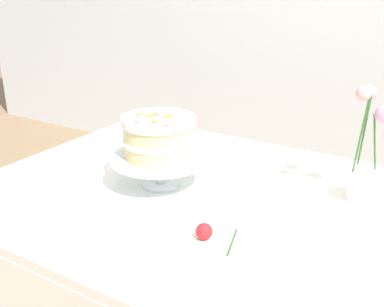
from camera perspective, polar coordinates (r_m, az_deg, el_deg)
dining_table at (r=1.35m, az=2.00°, el=-9.22°), size 1.40×1.00×0.74m
linen_napkin at (r=1.38m, az=-3.99°, el=-4.08°), size 0.37×0.37×0.00m
cake_stand at (r=1.35m, az=-4.08°, el=-0.95°), size 0.29×0.29×0.10m
layer_cake at (r=1.32m, az=-4.17°, el=2.15°), size 0.22×0.22×0.13m
flower_vase at (r=1.33m, az=20.78°, el=-0.58°), size 0.10×0.10×0.33m
fallen_rose at (r=1.11m, az=1.67°, el=-9.79°), size 0.11×0.12×0.04m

